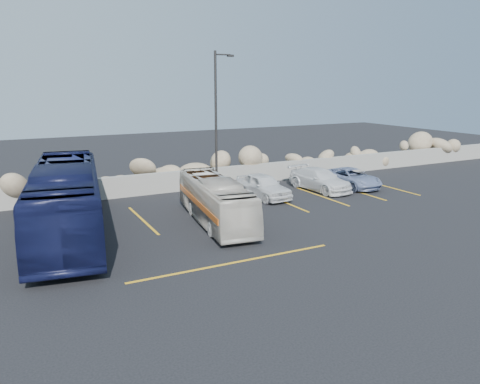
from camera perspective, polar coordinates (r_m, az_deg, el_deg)
name	(u,v)px	position (r m, az deg, el deg)	size (l,w,h in m)	color
ground	(262,260)	(17.39, 2.68, -8.24)	(90.00, 90.00, 0.00)	black
seawall	(160,183)	(27.84, -9.69, 1.10)	(60.00, 0.40, 1.20)	gray
riprap_pile	(154,168)	(28.84, -10.47, 2.91)	(54.00, 2.80, 2.60)	#9E8667
parking_lines	(286,209)	(24.21, 5.67, -2.05)	(18.16, 9.36, 0.01)	gold
lamppost	(217,121)	(25.89, -2.84, 8.65)	(1.14, 0.18, 8.00)	#2C2927
vintage_bus	(215,200)	(21.58, -3.01, -1.04)	(1.76, 7.52, 2.09)	silver
tour_coach	(66,200)	(20.85, -20.41, -0.97)	(2.59, 11.08, 3.09)	#101438
car_a	(263,186)	(26.34, 2.82, 0.77)	(1.61, 4.00, 1.36)	silver
car_c	(320,180)	(28.57, 9.72, 1.50)	(1.80, 4.43, 1.29)	silver
car_d	(351,178)	(29.83, 13.43, 1.70)	(1.92, 4.17, 1.16)	#7D8BB1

